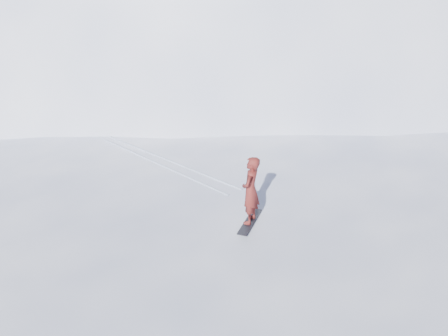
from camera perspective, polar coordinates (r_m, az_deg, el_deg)
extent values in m
plane|color=white|center=(13.93, 6.59, -14.15)|extent=(400.00, 400.00, 0.00)
ellipsoid|color=white|center=(16.25, 1.53, -7.64)|extent=(36.00, 28.00, 4.80)
ellipsoid|color=white|center=(45.68, 2.81, 13.84)|extent=(60.00, 56.00, 56.00)
ellipsoid|color=white|center=(33.87, -5.74, 9.83)|extent=(28.00, 24.00, 18.00)
ellipsoid|color=white|center=(17.03, -12.95, -6.67)|extent=(7.00, 6.30, 1.00)
ellipsoid|color=white|center=(20.72, 12.39, -0.66)|extent=(4.00, 3.60, 0.60)
cube|color=black|center=(12.28, 2.97, -6.14)|extent=(1.24, 0.87, 0.02)
imported|color=maroon|center=(11.86, 3.06, -2.56)|extent=(0.74, 0.67, 1.71)
cube|color=silver|center=(15.48, -7.59, 0.58)|extent=(0.79, 5.96, 0.04)
cube|color=silver|center=(15.67, -6.37, 0.96)|extent=(1.00, 5.94, 0.04)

